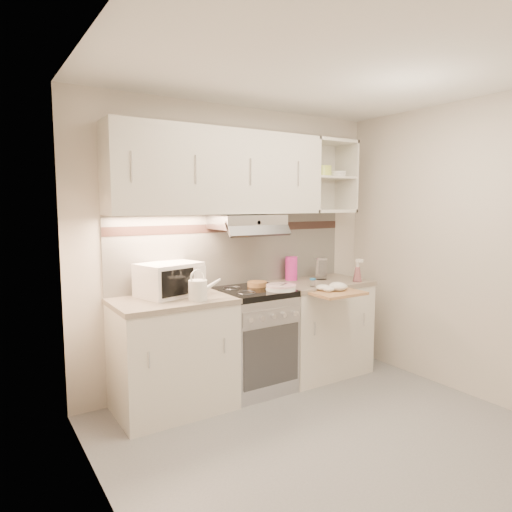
# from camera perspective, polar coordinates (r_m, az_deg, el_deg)

# --- Properties ---
(ground) EXTENTS (3.00, 3.00, 0.00)m
(ground) POSITION_cam_1_polar(r_m,az_deg,el_deg) (3.44, 10.17, -21.93)
(ground) COLOR gray
(ground) RESTS_ON ground
(room_shell) EXTENTS (3.04, 2.84, 2.52)m
(room_shell) POSITION_cam_1_polar(r_m,az_deg,el_deg) (3.31, 6.45, 6.33)
(room_shell) COLOR beige
(room_shell) RESTS_ON ground
(base_cabinet_left) EXTENTS (0.90, 0.60, 0.86)m
(base_cabinet_left) POSITION_cam_1_polar(r_m,az_deg,el_deg) (3.76, -10.34, -12.27)
(base_cabinet_left) COLOR silver
(base_cabinet_left) RESTS_ON ground
(worktop_left) EXTENTS (0.92, 0.62, 0.04)m
(worktop_left) POSITION_cam_1_polar(r_m,az_deg,el_deg) (3.64, -10.48, -5.55)
(worktop_left) COLOR gray
(worktop_left) RESTS_ON base_cabinet_left
(base_cabinet_right) EXTENTS (0.90, 0.60, 0.86)m
(base_cabinet_right) POSITION_cam_1_polar(r_m,az_deg,el_deg) (4.51, 7.79, -9.00)
(base_cabinet_right) COLOR silver
(base_cabinet_right) RESTS_ON ground
(worktop_right) EXTENTS (0.92, 0.62, 0.04)m
(worktop_right) POSITION_cam_1_polar(r_m,az_deg,el_deg) (4.42, 7.89, -3.37)
(worktop_right) COLOR gray
(worktop_right) RESTS_ON base_cabinet_right
(electric_range) EXTENTS (0.60, 0.60, 0.90)m
(electric_range) POSITION_cam_1_polar(r_m,az_deg,el_deg) (4.08, -0.39, -10.34)
(electric_range) COLOR #B7B7BC
(electric_range) RESTS_ON ground
(microwave) EXTENTS (0.55, 0.46, 0.27)m
(microwave) POSITION_cam_1_polar(r_m,az_deg,el_deg) (3.73, -10.78, -2.88)
(microwave) COLOR white
(microwave) RESTS_ON worktop_left
(watering_can) EXTENTS (0.28, 0.14, 0.24)m
(watering_can) POSITION_cam_1_polar(r_m,az_deg,el_deg) (3.53, -7.15, -4.12)
(watering_can) COLOR white
(watering_can) RESTS_ON worktop_left
(plate_stack) EXTENTS (0.25, 0.25, 0.05)m
(plate_stack) POSITION_cam_1_polar(r_m,az_deg,el_deg) (3.92, 3.12, -3.94)
(plate_stack) COLOR white
(plate_stack) RESTS_ON electric_range
(bread_loaf) EXTENTS (0.17, 0.17, 0.04)m
(bread_loaf) POSITION_cam_1_polar(r_m,az_deg,el_deg) (4.09, 0.14, -3.52)
(bread_loaf) COLOR #A77F38
(bread_loaf) RESTS_ON electric_range
(pink_pitcher) EXTENTS (0.12, 0.12, 0.23)m
(pink_pitcher) POSITION_cam_1_polar(r_m,az_deg,el_deg) (4.42, 4.44, -1.54)
(pink_pitcher) COLOR #D72B97
(pink_pitcher) RESTS_ON worktop_right
(glass_jar) EXTENTS (0.11, 0.11, 0.21)m
(glass_jar) POSITION_cam_1_polar(r_m,az_deg,el_deg) (4.49, 8.16, -1.55)
(glass_jar) COLOR white
(glass_jar) RESTS_ON worktop_right
(spice_jar) EXTENTS (0.05, 0.05, 0.08)m
(spice_jar) POSITION_cam_1_polar(r_m,az_deg,el_deg) (4.11, 7.09, -3.28)
(spice_jar) COLOR white
(spice_jar) RESTS_ON worktop_right
(spray_bottle) EXTENTS (0.09, 0.09, 0.23)m
(spray_bottle) POSITION_cam_1_polar(r_m,az_deg,el_deg) (4.43, 12.57, -2.00)
(spray_bottle) COLOR pink
(spray_bottle) RESTS_ON worktop_right
(cutting_board) EXTENTS (0.45, 0.40, 0.02)m
(cutting_board) POSITION_cam_1_polar(r_m,az_deg,el_deg) (4.02, 9.72, -4.50)
(cutting_board) COLOR tan
(cutting_board) RESTS_ON base_cabinet_right
(dish_towel) EXTENTS (0.33, 0.30, 0.08)m
(dish_towel) POSITION_cam_1_polar(r_m,az_deg,el_deg) (4.03, 9.68, -3.75)
(dish_towel) COLOR silver
(dish_towel) RESTS_ON cutting_board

